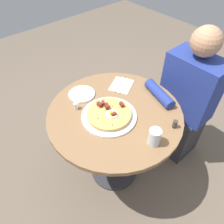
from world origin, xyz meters
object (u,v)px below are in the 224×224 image
(dining_table, at_px, (115,129))
(bread_plate, at_px, (82,94))
(pizza_plate, at_px, (109,116))
(fork, at_px, (119,84))
(pepper_shaker, at_px, (175,124))
(breakfast_pizza, at_px, (109,114))
(knife, at_px, (124,85))
(salt_shaker, at_px, (76,106))
(water_glass, at_px, (155,137))
(person_seated, at_px, (184,106))

(dining_table, bearing_deg, bread_plate, 11.69)
(pizza_plate, xyz_separation_m, fork, (0.19, -0.26, 0.00))
(pepper_shaker, bearing_deg, bread_plate, 21.55)
(pizza_plate, distance_m, breakfast_pizza, 0.02)
(knife, bearing_deg, bread_plate, -51.47)
(pizza_plate, relative_size, fork, 1.88)
(bread_plate, xyz_separation_m, pepper_shaker, (-0.60, -0.24, 0.02))
(pizza_plate, relative_size, salt_shaker, 7.34)
(salt_shaker, distance_m, pepper_shaker, 0.61)
(breakfast_pizza, height_order, water_glass, water_glass)
(fork, distance_m, pepper_shaker, 0.51)
(water_glass, height_order, salt_shaker, water_glass)
(pizza_plate, bearing_deg, fork, -53.78)
(fork, bearing_deg, knife, 90.00)
(salt_shaker, height_order, pepper_shaker, pepper_shaker)
(water_glass, relative_size, pepper_shaker, 2.01)
(fork, bearing_deg, bread_plate, -46.84)
(bread_plate, distance_m, knife, 0.31)
(knife, height_order, salt_shaker, salt_shaker)
(knife, xyz_separation_m, pepper_shaker, (-0.47, 0.04, 0.02))
(pizza_plate, height_order, salt_shaker, salt_shaker)
(dining_table, xyz_separation_m, knife, (0.15, -0.22, 0.17))
(dining_table, height_order, person_seated, person_seated)
(breakfast_pizza, xyz_separation_m, bread_plate, (0.28, 0.01, -0.02))
(bread_plate, xyz_separation_m, knife, (-0.12, -0.28, 0.00))
(breakfast_pizza, distance_m, water_glass, 0.32)
(breakfast_pizza, xyz_separation_m, water_glass, (-0.31, -0.05, 0.03))
(knife, relative_size, water_glass, 1.78)
(person_seated, xyz_separation_m, pizza_plate, (0.16, 0.63, 0.20))
(person_seated, height_order, pizza_plate, person_seated)
(breakfast_pizza, distance_m, knife, 0.32)
(water_glass, height_order, pepper_shaker, water_glass)
(pepper_shaker, bearing_deg, breakfast_pizza, 36.02)
(dining_table, xyz_separation_m, person_seated, (-0.17, -0.58, -0.03))
(dining_table, xyz_separation_m, pepper_shaker, (-0.32, -0.18, 0.19))
(person_seated, relative_size, water_glass, 11.20)
(dining_table, distance_m, knife, 0.32)
(pizza_plate, xyz_separation_m, salt_shaker, (0.19, 0.11, 0.02))
(knife, bearing_deg, fork, -90.00)
(bread_plate, height_order, knife, bread_plate)
(bread_plate, bearing_deg, fork, -108.99)
(water_glass, distance_m, pepper_shaker, 0.18)
(salt_shaker, bearing_deg, breakfast_pizza, -149.39)
(salt_shaker, bearing_deg, water_glass, -161.69)
(person_seated, xyz_separation_m, knife, (0.32, 0.36, 0.20))
(knife, bearing_deg, person_seated, 110.68)
(fork, bearing_deg, water_glass, 39.81)
(bread_plate, height_order, fork, bread_plate)
(pizza_plate, bearing_deg, bread_plate, 0.80)
(dining_table, bearing_deg, pizza_plate, 97.19)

